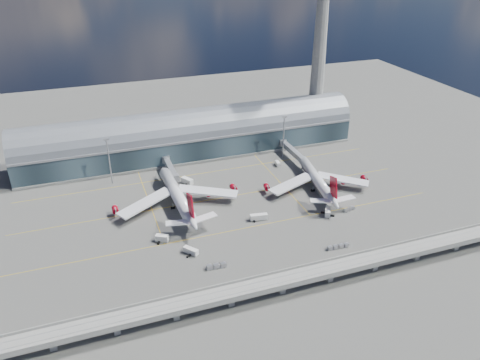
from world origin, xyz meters
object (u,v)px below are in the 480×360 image
object	(u,v)px
floodlight_mast_right	(284,136)
floodlight_mast_left	(109,160)
service_truck_5	(187,181)
control_tower	(319,56)
service_truck_1	(162,238)
airliner_right	(317,181)
cargo_train_2	(349,209)
airliner_left	(177,196)
cargo_train_1	(338,247)
service_truck_3	(328,212)
service_truck_0	(191,251)
service_truck_2	(259,217)
cargo_train_0	(216,266)
service_truck_4	(278,164)

from	to	relation	value
floodlight_mast_right	floodlight_mast_left	bearing A→B (deg)	180.00
floodlight_mast_right	service_truck_5	size ratio (longest dim) A/B	3.53
control_tower	service_truck_1	distance (m)	158.84
airliner_right	floodlight_mast_right	bearing A→B (deg)	99.55
control_tower	cargo_train_2	world-z (taller)	control_tower
airliner_left	cargo_train_1	size ratio (longest dim) A/B	6.47
floodlight_mast_left	airliner_right	distance (m)	109.34
airliner_right	service_truck_1	bearing A→B (deg)	-157.73
airliner_right	service_truck_3	distance (m)	25.98
service_truck_0	service_truck_2	distance (m)	39.33
service_truck_5	airliner_left	bearing A→B (deg)	-145.38
service_truck_2	cargo_train_1	size ratio (longest dim) A/B	0.83
control_tower	service_truck_3	distance (m)	115.82
cargo_train_0	floodlight_mast_left	bearing A→B (deg)	15.09
floodlight_mast_left	service_truck_1	world-z (taller)	floodlight_mast_left
cargo_train_2	service_truck_0	bearing A→B (deg)	111.63
floodlight_mast_left	cargo_train_0	bearing A→B (deg)	-70.46
service_truck_3	cargo_train_2	xyz separation A→B (m)	(11.90, 0.04, -0.86)
control_tower	service_truck_5	size ratio (longest dim) A/B	14.16
floodlight_mast_right	cargo_train_0	world-z (taller)	floodlight_mast_right
airliner_right	service_truck_5	xyz separation A→B (m)	(-62.59, 28.38, -3.14)
floodlight_mast_right	cargo_train_0	xyz separation A→B (m)	(-68.71, -88.17, -12.65)
cargo_train_2	airliner_left	bearing A→B (deg)	83.45
service_truck_0	airliner_right	bearing A→B (deg)	-15.18
floodlight_mast_right	service_truck_3	distance (m)	69.02
control_tower	service_truck_3	xyz separation A→B (m)	(-42.12, -95.59, -50.02)
airliner_right	service_truck_2	world-z (taller)	airliner_right
airliner_left	cargo_train_1	world-z (taller)	airliner_left
floodlight_mast_right	airliner_right	world-z (taller)	floodlight_mast_right
service_truck_3	service_truck_2	bearing A→B (deg)	-160.27
floodlight_mast_left	cargo_train_0	size ratio (longest dim) A/B	3.01
control_tower	service_truck_5	bearing A→B (deg)	-156.43
service_truck_0	service_truck_3	size ratio (longest dim) A/B	0.96
airliner_left	service_truck_2	world-z (taller)	airliner_left
control_tower	service_truck_2	bearing A→B (deg)	-130.11
service_truck_4	cargo_train_0	xyz separation A→B (m)	(-60.89, -78.03, -0.28)
airliner_right	service_truck_2	bearing A→B (deg)	-146.78
service_truck_0	service_truck_1	distance (m)	16.01
airliner_right	cargo_train_0	xyz separation A→B (m)	(-68.91, -45.29, -3.86)
service_truck_0	cargo_train_1	bearing A→B (deg)	-54.52
cargo_train_0	airliner_left	bearing A→B (deg)	-0.65
airliner_right	service_truck_0	bearing A→B (deg)	-147.53
service_truck_0	service_truck_2	size ratio (longest dim) A/B	0.78
airliner_left	service_truck_5	xyz separation A→B (m)	(9.81, 21.10, -4.02)
floodlight_mast_right	service_truck_3	bearing A→B (deg)	-96.02
floodlight_mast_right	airliner_right	size ratio (longest dim) A/B	0.44
floodlight_mast_left	service_truck_3	bearing A→B (deg)	-36.05
service_truck_2	cargo_train_0	distance (m)	40.15
cargo_train_0	service_truck_0	bearing A→B (deg)	25.34
floodlight_mast_left	cargo_train_2	size ratio (longest dim) A/B	3.90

